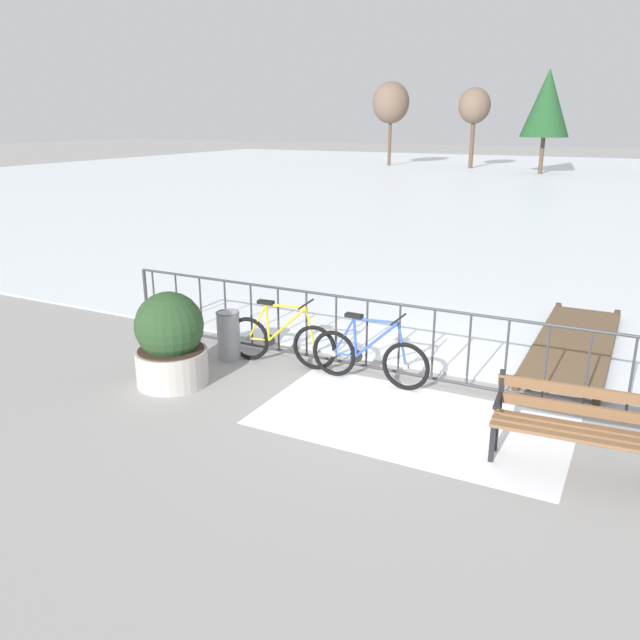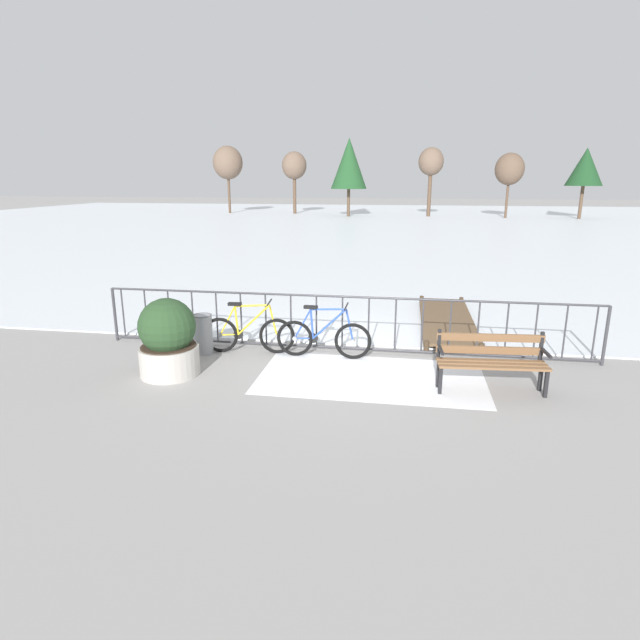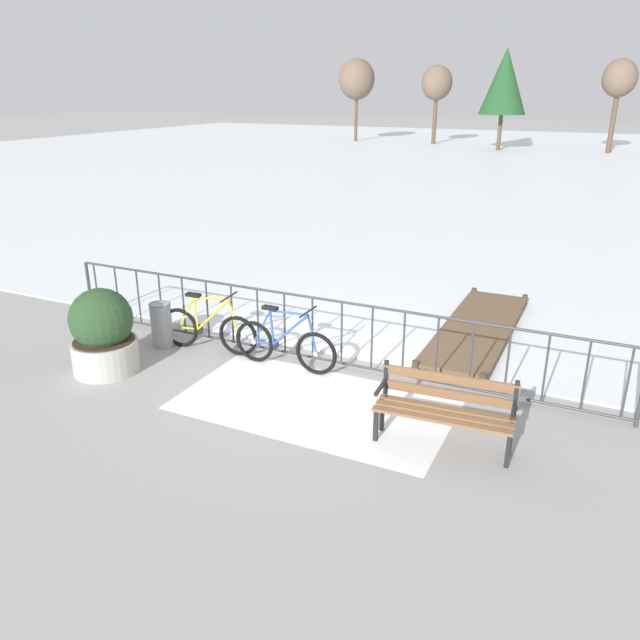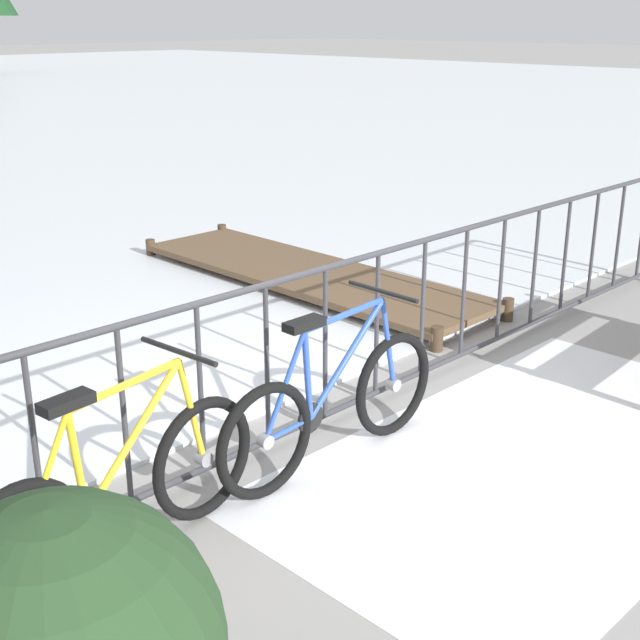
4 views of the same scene
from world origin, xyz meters
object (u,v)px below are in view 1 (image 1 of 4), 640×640
object	(u,v)px
planter_with_shrub	(170,341)
bicycle_near_railing	(281,340)
trash_bin	(229,335)
bicycle_second	(369,357)
park_bench	(575,421)

from	to	relation	value
planter_with_shrub	bicycle_near_railing	bearing A→B (deg)	53.24
trash_bin	bicycle_second	bearing A→B (deg)	3.13
planter_with_shrub	park_bench	bearing A→B (deg)	2.05
bicycle_near_railing	bicycle_second	world-z (taller)	same
bicycle_near_railing	trash_bin	distance (m)	0.82
bicycle_second	park_bench	world-z (taller)	bicycle_second
bicycle_second	planter_with_shrub	size ratio (longest dim) A/B	1.34
park_bench	trash_bin	world-z (taller)	park_bench
bicycle_near_railing	park_bench	size ratio (longest dim) A/B	1.05
bicycle_second	park_bench	distance (m)	2.91
bicycle_near_railing	trash_bin	xyz separation A→B (m)	(-0.81, -0.15, 0.00)
bicycle_second	park_bench	xyz separation A→B (m)	(2.71, -1.06, 0.14)
bicycle_second	bicycle_near_railing	bearing A→B (deg)	178.65
bicycle_near_railing	park_bench	distance (m)	4.25
planter_with_shrub	trash_bin	bearing A→B (deg)	82.71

